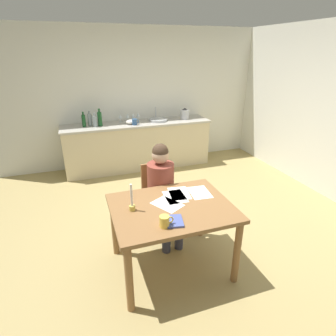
# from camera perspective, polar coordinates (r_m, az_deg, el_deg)

# --- Properties ---
(ground_plane) EXTENTS (5.20, 5.20, 0.04)m
(ground_plane) POSITION_cam_1_polar(r_m,az_deg,el_deg) (3.77, 2.19, -12.47)
(ground_plane) COLOR tan
(wall_back) EXTENTS (5.20, 0.12, 2.60)m
(wall_back) POSITION_cam_1_polar(r_m,az_deg,el_deg) (5.63, -7.39, 14.05)
(wall_back) COLOR silver
(wall_back) RESTS_ON ground
(kitchen_counter) EXTENTS (2.81, 0.64, 0.90)m
(kitchen_counter) POSITION_cam_1_polar(r_m,az_deg,el_deg) (5.49, -6.15, 4.73)
(kitchen_counter) COLOR beige
(kitchen_counter) RESTS_ON ground
(dining_table) EXTENTS (1.19, 0.93, 0.75)m
(dining_table) POSITION_cam_1_polar(r_m,az_deg,el_deg) (2.82, 0.78, -9.78)
(dining_table) COLOR olive
(dining_table) RESTS_ON ground
(chair_at_table) EXTENTS (0.42, 0.42, 0.89)m
(chair_at_table) POSITION_cam_1_polar(r_m,az_deg,el_deg) (3.49, -1.96, -5.50)
(chair_at_table) COLOR olive
(chair_at_table) RESTS_ON ground
(person_seated) EXTENTS (0.34, 0.60, 1.19)m
(person_seated) POSITION_cam_1_polar(r_m,az_deg,el_deg) (3.28, -1.12, -3.93)
(person_seated) COLOR brown
(person_seated) RESTS_ON ground
(coffee_mug) EXTENTS (0.13, 0.09, 0.10)m
(coffee_mug) POSITION_cam_1_polar(r_m,az_deg,el_deg) (2.44, -0.67, -10.94)
(coffee_mug) COLOR #F2CC4C
(coffee_mug) RESTS_ON dining_table
(candlestick) EXTENTS (0.06, 0.06, 0.28)m
(candlestick) POSITION_cam_1_polar(r_m,az_deg,el_deg) (2.68, -7.43, -7.18)
(candlestick) COLOR gold
(candlestick) RESTS_ON dining_table
(book_magazine) EXTENTS (0.19, 0.22, 0.02)m
(book_magazine) POSITION_cam_1_polar(r_m,az_deg,el_deg) (2.53, 1.34, -10.89)
(book_magazine) COLOR #4958A2
(book_magazine) RESTS_ON dining_table
(paper_letter) EXTENTS (0.22, 0.30, 0.00)m
(paper_letter) POSITION_cam_1_polar(r_m,az_deg,el_deg) (2.93, 1.46, -5.92)
(paper_letter) COLOR white
(paper_letter) RESTS_ON dining_table
(paper_bill) EXTENTS (0.33, 0.36, 0.00)m
(paper_bill) POSITION_cam_1_polar(r_m,az_deg,el_deg) (2.79, -0.14, -7.45)
(paper_bill) COLOR white
(paper_bill) RESTS_ON dining_table
(paper_envelope) EXTENTS (0.25, 0.32, 0.00)m
(paper_envelope) POSITION_cam_1_polar(r_m,az_deg,el_deg) (2.99, 2.33, -5.23)
(paper_envelope) COLOR white
(paper_envelope) RESTS_ON dining_table
(paper_receipt) EXTENTS (0.23, 0.31, 0.00)m
(paper_receipt) POSITION_cam_1_polar(r_m,az_deg,el_deg) (3.03, 6.52, -5.02)
(paper_receipt) COLOR white
(paper_receipt) RESTS_ON dining_table
(sink_unit) EXTENTS (0.36, 0.36, 0.24)m
(sink_unit) POSITION_cam_1_polar(r_m,az_deg,el_deg) (5.47, -2.06, 9.91)
(sink_unit) COLOR #B2B7BC
(sink_unit) RESTS_ON kitchen_counter
(bottle_oil) EXTENTS (0.07, 0.07, 0.27)m
(bottle_oil) POSITION_cam_1_polar(r_m,az_deg,el_deg) (5.22, -16.97, 9.33)
(bottle_oil) COLOR #194C23
(bottle_oil) RESTS_ON kitchen_counter
(bottle_vinegar) EXTENTS (0.07, 0.07, 0.27)m
(bottle_vinegar) POSITION_cam_1_polar(r_m,az_deg,el_deg) (5.26, -15.80, 9.57)
(bottle_vinegar) COLOR #8C999E
(bottle_vinegar) RESTS_ON kitchen_counter
(bottle_wine_red) EXTENTS (0.08, 0.08, 0.24)m
(bottle_wine_red) POSITION_cam_1_polar(r_m,az_deg,el_deg) (5.19, -14.82, 9.35)
(bottle_wine_red) COLOR #8C999E
(bottle_wine_red) RESTS_ON kitchen_counter
(bottle_sauce) EXTENTS (0.08, 0.08, 0.31)m
(bottle_sauce) POSITION_cam_1_polar(r_m,az_deg,el_deg) (5.21, -13.88, 9.83)
(bottle_sauce) COLOR #194C23
(bottle_sauce) RESTS_ON kitchen_counter
(mixing_bowl) EXTENTS (0.19, 0.19, 0.08)m
(mixing_bowl) POSITION_cam_1_polar(r_m,az_deg,el_deg) (5.27, -7.71, 9.43)
(mixing_bowl) COLOR white
(mixing_bowl) RESTS_ON kitchen_counter
(stovetop_kettle) EXTENTS (0.18, 0.18, 0.22)m
(stovetop_kettle) POSITION_cam_1_polar(r_m,az_deg,el_deg) (5.63, 3.45, 11.06)
(stovetop_kettle) COLOR #B7BABF
(stovetop_kettle) RESTS_ON kitchen_counter
(wine_glass_near_sink) EXTENTS (0.07, 0.07, 0.15)m
(wine_glass_near_sink) POSITION_cam_1_polar(r_m,az_deg,el_deg) (5.50, -6.19, 10.78)
(wine_glass_near_sink) COLOR silver
(wine_glass_near_sink) RESTS_ON kitchen_counter
(wine_glass_by_kettle) EXTENTS (0.07, 0.07, 0.15)m
(wine_glass_by_kettle) POSITION_cam_1_polar(r_m,az_deg,el_deg) (5.48, -7.20, 10.69)
(wine_glass_by_kettle) COLOR silver
(wine_glass_by_kettle) RESTS_ON kitchen_counter
(wine_glass_back_left) EXTENTS (0.07, 0.07, 0.15)m
(wine_glass_back_left) POSITION_cam_1_polar(r_m,az_deg,el_deg) (5.45, -8.32, 10.58)
(wine_glass_back_left) COLOR silver
(wine_glass_back_left) RESTS_ON kitchen_counter
(wine_glass_back_right) EXTENTS (0.07, 0.07, 0.15)m
(wine_glass_back_right) POSITION_cam_1_polar(r_m,az_deg,el_deg) (5.43, -9.81, 10.43)
(wine_glass_back_right) COLOR silver
(wine_glass_back_right) RESTS_ON kitchen_counter
(teacup_on_counter) EXTENTS (0.13, 0.09, 0.11)m
(teacup_on_counter) POSITION_cam_1_polar(r_m,az_deg,el_deg) (5.19, -6.88, 9.42)
(teacup_on_counter) COLOR #33598C
(teacup_on_counter) RESTS_ON kitchen_counter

